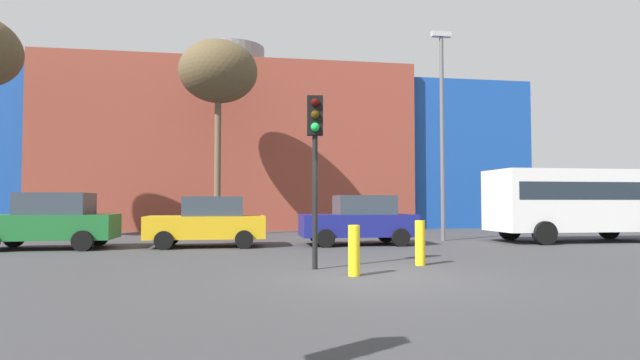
{
  "coord_description": "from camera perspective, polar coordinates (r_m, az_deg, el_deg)",
  "views": [
    {
      "loc": [
        -2.85,
        -10.05,
        1.53
      ],
      "look_at": [
        0.32,
        9.7,
        2.38
      ],
      "focal_mm": 28.62,
      "sensor_mm": 36.0,
      "label": 1
    }
  ],
  "objects": [
    {
      "name": "ground_plane",
      "position": [
        10.56,
        6.78,
        -10.73
      ],
      "size": [
        200.0,
        200.0,
        0.0
      ],
      "primitive_type": "plane",
      "color": "#38383A"
    },
    {
      "name": "building_backdrop",
      "position": [
        32.27,
        -9.85,
        2.95
      ],
      "size": [
        34.72,
        10.62,
        11.18
      ],
      "color": "brown",
      "rests_on": "ground_plane"
    },
    {
      "name": "parked_car_0",
      "position": [
        18.65,
        -27.99,
        -4.07
      ],
      "size": [
        4.18,
        2.05,
        1.81
      ],
      "rotation": [
        0.0,
        0.0,
        3.14
      ],
      "color": "#1E662D",
      "rests_on": "ground_plane"
    },
    {
      "name": "parked_car_1",
      "position": [
        17.68,
        -12.4,
        -4.59
      ],
      "size": [
        3.92,
        1.92,
        1.7
      ],
      "rotation": [
        0.0,
        0.0,
        3.14
      ],
      "color": "gold",
      "rests_on": "ground_plane"
    },
    {
      "name": "parked_car_2",
      "position": [
        18.16,
        4.41,
        -4.5
      ],
      "size": [
        4.03,
        1.98,
        1.75
      ],
      "rotation": [
        0.0,
        0.0,
        3.14
      ],
      "color": "navy",
      "rests_on": "ground_plane"
    },
    {
      "name": "white_bus",
      "position": [
        21.88,
        26.94,
        -1.92
      ],
      "size": [
        6.8,
        2.62,
        2.72
      ],
      "rotation": [
        0.0,
        0.0,
        3.14
      ],
      "color": "white",
      "rests_on": "ground_plane"
    },
    {
      "name": "traffic_light_island",
      "position": [
        11.64,
        -0.56,
        4.33
      ],
      "size": [
        0.39,
        0.38,
        3.94
      ],
      "rotation": [
        0.0,
        0.0,
        -1.69
      ],
      "color": "black",
      "rests_on": "ground_plane"
    },
    {
      "name": "bare_tree_1",
      "position": [
        24.24,
        -11.3,
        11.66
      ],
      "size": [
        3.56,
        3.56,
        8.9
      ],
      "color": "brown",
      "rests_on": "ground_plane"
    },
    {
      "name": "bollard_yellow_0",
      "position": [
        10.61,
        3.82,
        -7.87
      ],
      "size": [
        0.24,
        0.24,
        1.04
      ],
      "primitive_type": "cylinder",
      "color": "yellow",
      "rests_on": "ground_plane"
    },
    {
      "name": "bollard_yellow_1",
      "position": [
        12.57,
        11.13,
        -6.91
      ],
      "size": [
        0.24,
        0.24,
        1.07
      ],
      "primitive_type": "cylinder",
      "color": "yellow",
      "rests_on": "ground_plane"
    },
    {
      "name": "street_lamp",
      "position": [
        20.83,
        13.49,
        6.32
      ],
      "size": [
        0.8,
        0.24,
        8.29
      ],
      "color": "#59595E",
      "rests_on": "ground_plane"
    }
  ]
}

